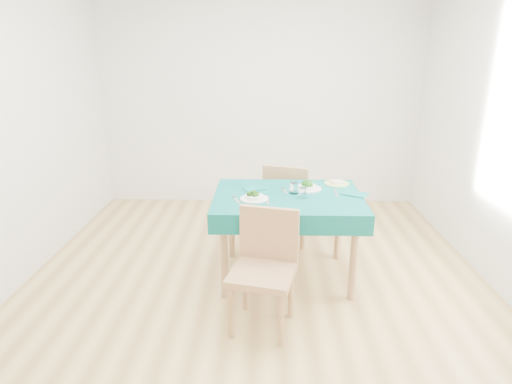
{
  "coord_description": "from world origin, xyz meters",
  "views": [
    {
      "loc": [
        0.07,
        -3.19,
        1.89
      ],
      "look_at": [
        0.0,
        0.0,
        0.85
      ],
      "focal_mm": 30.0,
      "sensor_mm": 36.0,
      "label": 1
    }
  ],
  "objects_px": {
    "table": "(287,237)",
    "bowl_far": "(307,185)",
    "bowl_near": "(254,195)",
    "side_plate": "(337,183)",
    "chair_near": "(262,259)",
    "chair_far": "(290,188)"
  },
  "relations": [
    {
      "from": "table",
      "to": "bowl_far",
      "type": "height_order",
      "value": "bowl_far"
    },
    {
      "from": "table",
      "to": "bowl_near",
      "type": "xyz_separation_m",
      "value": [
        -0.28,
        -0.12,
        0.41
      ]
    },
    {
      "from": "table",
      "to": "bowl_near",
      "type": "distance_m",
      "value": 0.51
    },
    {
      "from": "bowl_near",
      "to": "side_plate",
      "type": "bearing_deg",
      "value": 31.16
    },
    {
      "from": "side_plate",
      "to": "chair_near",
      "type": "bearing_deg",
      "value": -121.76
    },
    {
      "from": "bowl_near",
      "to": "side_plate",
      "type": "distance_m",
      "value": 0.86
    },
    {
      "from": "table",
      "to": "bowl_near",
      "type": "height_order",
      "value": "bowl_near"
    },
    {
      "from": "chair_near",
      "to": "table",
      "type": "bearing_deg",
      "value": 88.3
    },
    {
      "from": "bowl_far",
      "to": "side_plate",
      "type": "relative_size",
      "value": 1.09
    },
    {
      "from": "table",
      "to": "chair_far",
      "type": "xyz_separation_m",
      "value": [
        0.07,
        0.79,
        0.19
      ]
    },
    {
      "from": "chair_far",
      "to": "bowl_near",
      "type": "height_order",
      "value": "chair_far"
    },
    {
      "from": "chair_near",
      "to": "bowl_far",
      "type": "distance_m",
      "value": 1.02
    },
    {
      "from": "chair_near",
      "to": "chair_far",
      "type": "distance_m",
      "value": 1.56
    },
    {
      "from": "table",
      "to": "side_plate",
      "type": "height_order",
      "value": "side_plate"
    },
    {
      "from": "chair_far",
      "to": "bowl_near",
      "type": "xyz_separation_m",
      "value": [
        -0.35,
        -0.9,
        0.23
      ]
    },
    {
      "from": "chair_far",
      "to": "bowl_near",
      "type": "bearing_deg",
      "value": 86.69
    },
    {
      "from": "side_plate",
      "to": "bowl_far",
      "type": "bearing_deg",
      "value": -149.96
    },
    {
      "from": "chair_near",
      "to": "side_plate",
      "type": "relative_size",
      "value": 4.83
    },
    {
      "from": "table",
      "to": "bowl_far",
      "type": "xyz_separation_m",
      "value": [
        0.18,
        0.17,
        0.42
      ]
    },
    {
      "from": "bowl_near",
      "to": "bowl_far",
      "type": "xyz_separation_m",
      "value": [
        0.46,
        0.28,
        0.0
      ]
    },
    {
      "from": "bowl_near",
      "to": "bowl_far",
      "type": "height_order",
      "value": "bowl_far"
    },
    {
      "from": "chair_near",
      "to": "side_plate",
      "type": "height_order",
      "value": "chair_near"
    }
  ]
}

